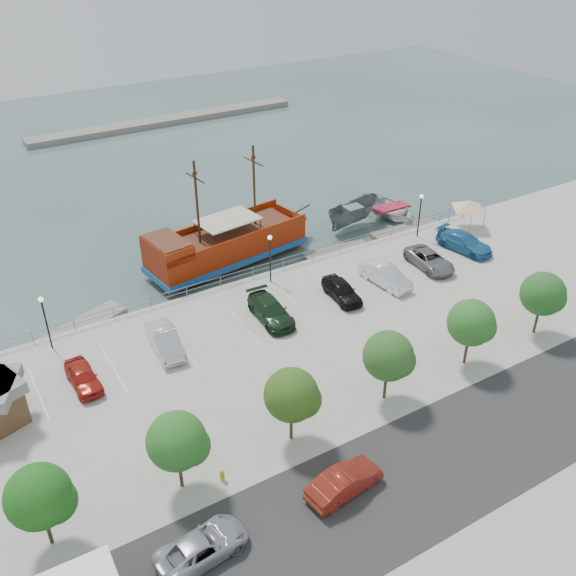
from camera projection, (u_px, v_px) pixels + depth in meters
ground at (312, 329)px, 49.55m from camera, size 160.00×160.00×0.00m
land_slab at (527, 519)px, 34.01m from camera, size 100.00×58.00×1.20m
street at (462, 451)px, 37.34m from camera, size 100.00×8.00×0.04m
sidewalk at (396, 392)px, 41.72m from camera, size 100.00×4.00×0.05m
seawall_railing at (263, 269)px, 54.45m from camera, size 50.00×0.06×1.00m
far_shore at (166, 121)px, 93.88m from camera, size 40.00×3.00×0.80m
pirate_ship at (238, 241)px, 58.18m from camera, size 17.40×6.89×10.84m
patrol_boat at (353, 216)px, 64.13m from camera, size 6.77×3.39×2.51m
speedboat at (391, 211)px, 66.47m from camera, size 4.85×6.66×1.35m
dock_west at (81, 327)px, 49.44m from camera, size 7.67×4.76×0.42m
dock_mid at (337, 251)px, 59.97m from camera, size 6.66×2.55×0.37m
dock_east at (405, 231)px, 63.60m from camera, size 7.43×2.24×0.42m
canopy_tent at (470, 201)px, 61.00m from camera, size 4.56×4.56×3.22m
street_van at (202, 547)px, 31.10m from camera, size 4.99×2.77×1.32m
street_sedan at (344, 482)px, 34.43m from camera, size 4.69×2.13×1.49m
fire_hydrant at (222, 475)px, 35.24m from camera, size 0.28×0.28×0.80m
lamp_post_left at (44, 314)px, 44.33m from camera, size 0.36×0.36×4.28m
lamp_post_mid at (270, 250)px, 52.23m from camera, size 0.36×0.36×4.28m
lamp_post_right at (420, 208)px, 59.26m from camera, size 0.36×0.36×4.28m
tree_a at (42, 498)px, 30.35m from camera, size 3.30×3.20×5.00m
tree_b at (180, 442)px, 33.42m from camera, size 3.30×3.20×5.00m
tree_c at (294, 396)px, 36.50m from camera, size 3.30×3.20×5.00m
tree_d at (391, 357)px, 39.57m from camera, size 3.30×3.20×5.00m
tree_e at (473, 324)px, 42.65m from camera, size 3.30×3.20×5.00m
tree_f at (545, 295)px, 45.72m from camera, size 3.30×3.20×5.00m
parked_car_a at (83, 377)px, 42.00m from camera, size 1.81×4.19×1.41m
parked_car_b at (165, 341)px, 45.24m from camera, size 2.06×4.96×1.60m
parked_car_d at (271, 311)px, 48.57m from camera, size 2.45×5.37×1.52m
parked_car_e at (342, 290)px, 51.10m from camera, size 2.17×4.55×1.50m
parked_car_f at (385, 275)px, 52.98m from camera, size 2.22×5.12×1.64m
parked_car_g at (430, 260)px, 55.44m from camera, size 2.73×5.28×1.42m
parked_car_h at (464, 242)px, 58.07m from camera, size 3.18×5.72×1.57m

